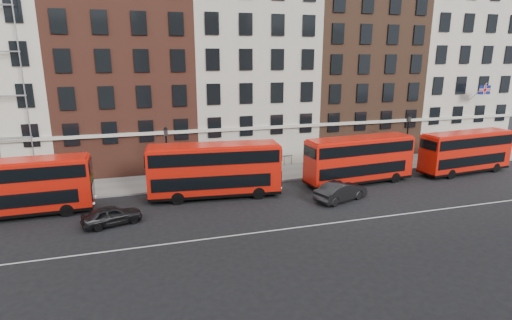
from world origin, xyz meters
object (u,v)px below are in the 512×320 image
object	(u,v)px
bus_b	(214,169)
bus_c	(359,159)
traffic_light	(489,140)
bus_a	(16,187)
car_rear	(112,215)
bus_d	(465,151)
car_front	(341,191)

from	to	relation	value
bus_b	bus_c	distance (m)	13.08
traffic_light	bus_a	bearing A→B (deg)	-176.62
car_rear	bus_a	bearing A→B (deg)	45.67
bus_a	bus_b	bearing A→B (deg)	-1.17
bus_d	car_front	xyz separation A→B (m)	(-15.30, -3.57, -1.44)
bus_a	bus_c	distance (m)	27.19
bus_c	car_rear	size ratio (longest dim) A/B	2.61
traffic_light	car_front	bearing A→B (deg)	-163.48
traffic_light	bus_d	bearing A→B (deg)	-154.90
bus_d	car_rear	world-z (taller)	bus_d
bus_b	traffic_light	bearing A→B (deg)	10.43
bus_c	bus_d	size ratio (longest dim) A/B	1.03
bus_a	car_rear	bearing A→B (deg)	-29.13
car_rear	car_front	xyz separation A→B (m)	(17.17, -0.18, 0.09)
bus_c	bus_a	bearing A→B (deg)	175.21
bus_b	bus_c	bearing A→B (deg)	5.46
bus_a	car_rear	size ratio (longest dim) A/B	2.54
car_rear	car_front	distance (m)	17.17
car_front	bus_a	bearing A→B (deg)	62.02
bus_c	car_front	distance (m)	5.30
car_rear	car_front	size ratio (longest dim) A/B	0.85
bus_b	car_front	xyz separation A→B (m)	(9.46, -3.58, -1.61)
bus_d	car_front	bearing A→B (deg)	-172.53
bus_b	bus_d	bearing A→B (deg)	5.47
bus_c	car_front	xyz separation A→B (m)	(-3.62, -3.57, -1.51)
bus_b	car_rear	size ratio (longest dim) A/B	2.73
bus_b	bus_d	distance (m)	24.76
bus_b	car_front	distance (m)	10.24
bus_a	car_rear	xyz separation A→B (m)	(6.41, -3.40, -1.56)
bus_b	car_front	world-z (taller)	bus_b
car_rear	car_front	bearing A→B (deg)	-106.98
bus_a	car_front	size ratio (longest dim) A/B	2.16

